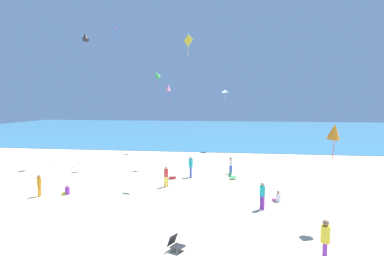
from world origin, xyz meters
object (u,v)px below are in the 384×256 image
(person_5, at_px, (231,164))
(kite_black, at_px, (85,36))
(beach_chair_far_right, at_px, (74,169))
(beach_chair_mid_beach, at_px, (232,176))
(person_2, at_px, (39,184))
(beach_chair_near_camera, at_px, (175,243))
(person_0, at_px, (262,194))
(kite_green, at_px, (157,75))
(kite_pink, at_px, (168,88))
(person_1, at_px, (166,175))
(kite_yellow, at_px, (188,41))
(cooler_box, at_px, (172,177))
(person_7, at_px, (325,239))
(person_6, at_px, (191,165))
(kite_purple, at_px, (115,28))
(kite_white, at_px, (225,91))
(kite_orange, at_px, (334,131))
(person_4, at_px, (67,191))

(person_5, relative_size, kite_black, 0.93)
(beach_chair_far_right, height_order, kite_black, kite_black)
(beach_chair_mid_beach, bearing_deg, person_2, -170.81)
(beach_chair_near_camera, xyz_separation_m, person_0, (3.89, 5.56, 0.60))
(kite_green, distance_m, kite_pink, 9.91)
(person_1, height_order, kite_green, kite_green)
(person_0, height_order, kite_yellow, kite_yellow)
(person_5, bearing_deg, person_2, 81.65)
(cooler_box, bearing_deg, person_7, -55.86)
(person_7, distance_m, kite_green, 30.29)
(person_6, relative_size, kite_purple, 1.60)
(beach_chair_near_camera, relative_size, kite_green, 0.40)
(kite_green, bearing_deg, beach_chair_far_right, -107.65)
(beach_chair_near_camera, relative_size, person_5, 0.56)
(beach_chair_far_right, bearing_deg, person_0, -55.08)
(person_5, bearing_deg, person_7, 151.09)
(beach_chair_near_camera, bearing_deg, person_7, 22.10)
(kite_green, bearing_deg, kite_purple, -129.07)
(cooler_box, relative_size, kite_white, 0.44)
(person_1, relative_size, kite_white, 1.06)
(beach_chair_far_right, height_order, kite_orange, kite_orange)
(kite_pink, bearing_deg, person_7, -60.51)
(beach_chair_far_right, distance_m, kite_white, 20.39)
(beach_chair_far_right, bearing_deg, beach_chair_near_camera, -78.02)
(beach_chair_near_camera, height_order, person_5, person_5)
(beach_chair_far_right, bearing_deg, person_6, -31.48)
(kite_pink, bearing_deg, beach_chair_mid_beach, -35.37)
(cooler_box, bearing_deg, beach_chair_far_right, 173.10)
(person_5, distance_m, kite_purple, 19.58)
(beach_chair_mid_beach, height_order, person_5, person_5)
(kite_orange, bearing_deg, kite_white, 104.22)
(cooler_box, distance_m, person_4, 7.87)
(kite_pink, bearing_deg, kite_purple, 145.09)
(beach_chair_near_camera, xyz_separation_m, person_2, (-10.04, 6.13, 0.51))
(cooler_box, bearing_deg, person_2, -142.56)
(person_1, height_order, person_6, person_6)
(kite_white, bearing_deg, kite_purple, -151.91)
(person_0, distance_m, kite_pink, 15.00)
(beach_chair_far_right, bearing_deg, kite_green, 43.16)
(kite_white, relative_size, kite_green, 0.73)
(person_0, height_order, kite_white, kite_white)
(beach_chair_far_right, distance_m, person_4, 6.76)
(person_1, distance_m, person_6, 3.32)
(kite_pink, bearing_deg, kite_black, 175.21)
(person_5, relative_size, kite_purple, 1.26)
(kite_green, bearing_deg, person_1, -73.82)
(person_1, bearing_deg, beach_chair_far_right, 65.72)
(person_4, distance_m, person_5, 13.04)
(beach_chair_mid_beach, height_order, kite_orange, kite_orange)
(person_7, xyz_separation_m, kite_black, (-17.86, 17.67, 11.35))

